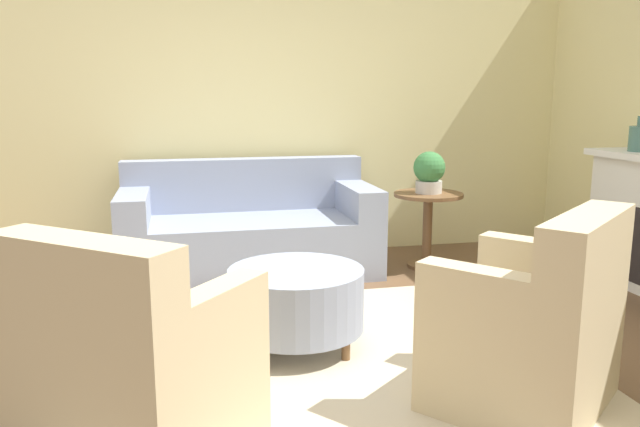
# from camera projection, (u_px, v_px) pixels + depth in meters

# --- Properties ---
(ground_plane) EXTENTS (16.00, 16.00, 0.00)m
(ground_plane) POSITION_uv_depth(u_px,v_px,m) (315.00, 367.00, 3.42)
(ground_plane) COLOR brown
(wall_back) EXTENTS (9.02, 0.12, 2.80)m
(wall_back) POSITION_uv_depth(u_px,v_px,m) (254.00, 102.00, 5.62)
(wall_back) COLOR beige
(wall_back) RESTS_ON ground_plane
(rug) EXTENTS (2.85, 2.48, 0.01)m
(rug) POSITION_uv_depth(u_px,v_px,m) (315.00, 366.00, 3.42)
(rug) COLOR beige
(rug) RESTS_ON ground_plane
(couch) EXTENTS (2.07, 0.96, 0.92)m
(couch) POSITION_uv_depth(u_px,v_px,m) (249.00, 232.00, 5.21)
(couch) COLOR #8E99B2
(couch) RESTS_ON ground_plane
(armchair_left) EXTENTS (1.10, 1.08, 0.95)m
(armchair_left) POSITION_uv_depth(u_px,v_px,m) (130.00, 367.00, 2.54)
(armchair_left) COLOR #C6B289
(armchair_left) RESTS_ON rug
(armchair_right) EXTENTS (1.10, 1.08, 0.95)m
(armchair_right) POSITION_uv_depth(u_px,v_px,m) (533.00, 331.00, 2.94)
(armchair_right) COLOR #C6B289
(armchair_right) RESTS_ON rug
(ottoman_table) EXTENTS (0.79, 0.79, 0.47)m
(ottoman_table) POSITION_uv_depth(u_px,v_px,m) (296.00, 299.00, 3.62)
(ottoman_table) COLOR #8E99B2
(ottoman_table) RESTS_ON rug
(side_table) EXTENTS (0.59, 0.59, 0.65)m
(side_table) POSITION_uv_depth(u_px,v_px,m) (428.00, 216.00, 5.31)
(side_table) COLOR brown
(side_table) RESTS_ON ground_plane
(potted_plant_on_side_table) EXTENTS (0.27, 0.27, 0.35)m
(potted_plant_on_side_table) POSITION_uv_depth(u_px,v_px,m) (429.00, 171.00, 5.24)
(potted_plant_on_side_table) COLOR beige
(potted_plant_on_side_table) RESTS_ON side_table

